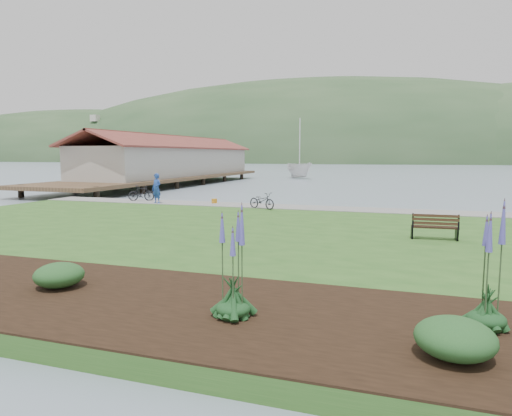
% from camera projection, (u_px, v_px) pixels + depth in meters
% --- Properties ---
extents(ground, '(600.00, 600.00, 0.00)m').
position_uv_depth(ground, '(278.00, 237.00, 18.34)').
color(ground, gray).
rests_on(ground, ground).
extents(lawn, '(34.00, 20.00, 0.40)m').
position_uv_depth(lawn, '(263.00, 241.00, 16.43)').
color(lawn, '#2E5C20').
rests_on(lawn, ground).
extents(shoreline_path, '(34.00, 2.20, 0.03)m').
position_uv_depth(shoreline_path, '(313.00, 208.00, 24.78)').
color(shoreline_path, gray).
rests_on(shoreline_path, lawn).
extents(garden_bed, '(24.00, 4.40, 0.04)m').
position_uv_depth(garden_bed, '(290.00, 317.00, 8.11)').
color(garden_bed, black).
rests_on(garden_bed, lawn).
extents(far_hillside, '(580.00, 80.00, 38.00)m').
position_uv_depth(far_hillside, '(453.00, 163.00, 171.92)').
color(far_hillside, '#2F4F2C').
rests_on(far_hillside, ground).
extents(pier_pavilion, '(8.00, 36.00, 5.40)m').
position_uv_depth(pier_pavilion, '(172.00, 160.00, 50.28)').
color(pier_pavilion, '#4C3826').
rests_on(pier_pavilion, ground).
extents(park_bench, '(1.53, 0.69, 0.93)m').
position_uv_depth(park_bench, '(435.00, 226.00, 15.58)').
color(park_bench, black).
rests_on(park_bench, lawn).
extents(person, '(0.89, 0.74, 2.10)m').
position_uv_depth(person, '(157.00, 186.00, 26.98)').
color(person, '#2343A0').
rests_on(person, lawn).
extents(bicycle_a, '(1.21, 1.79, 0.88)m').
position_uv_depth(bicycle_a, '(262.00, 201.00, 24.38)').
color(bicycle_a, black).
rests_on(bicycle_a, lawn).
extents(bicycle_b, '(0.98, 1.69, 0.98)m').
position_uv_depth(bicycle_b, '(141.00, 193.00, 28.50)').
color(bicycle_b, black).
rests_on(bicycle_b, lawn).
extents(sailboat, '(14.07, 14.09, 26.15)m').
position_uv_depth(sailboat, '(299.00, 178.00, 62.81)').
color(sailboat, silver).
rests_on(sailboat, ground).
extents(pannier, '(0.28, 0.33, 0.30)m').
position_uv_depth(pannier, '(214.00, 201.00, 26.95)').
color(pannier, orange).
rests_on(pannier, lawn).
extents(echium_0, '(0.62, 0.62, 2.18)m').
position_uv_depth(echium_0, '(233.00, 268.00, 7.97)').
color(echium_0, '#153C1C').
rests_on(echium_0, garden_bed).
extents(echium_1, '(0.62, 0.62, 2.39)m').
position_uv_depth(echium_1, '(489.00, 274.00, 7.44)').
color(echium_1, '#153C1C').
rests_on(echium_1, garden_bed).
extents(shrub_0, '(1.06, 1.06, 0.53)m').
position_uv_depth(shrub_0, '(59.00, 275.00, 9.88)').
color(shrub_0, '#1E4C21').
rests_on(shrub_0, garden_bed).
extents(shrub_1, '(1.12, 1.12, 0.56)m').
position_uv_depth(shrub_1, '(455.00, 338.00, 6.44)').
color(shrub_1, '#1E4C21').
rests_on(shrub_1, garden_bed).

